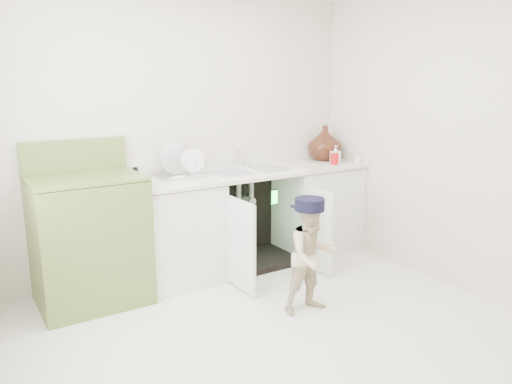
% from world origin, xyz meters
% --- Properties ---
extents(ground, '(3.50, 3.50, 0.00)m').
position_xyz_m(ground, '(0.00, 0.00, 0.00)').
color(ground, beige).
rests_on(ground, ground).
extents(room_shell, '(6.00, 5.50, 1.26)m').
position_xyz_m(room_shell, '(0.00, 0.00, 1.25)').
color(room_shell, beige).
rests_on(room_shell, ground).
extents(counter_run, '(2.44, 1.02, 1.26)m').
position_xyz_m(counter_run, '(0.59, 1.21, 0.48)').
color(counter_run, silver).
rests_on(counter_run, ground).
extents(avocado_stove, '(0.81, 0.65, 1.26)m').
position_xyz_m(avocado_stove, '(-0.94, 1.18, 0.52)').
color(avocado_stove, olive).
rests_on(avocado_stove, ground).
extents(repair_worker, '(0.45, 0.93, 0.88)m').
position_xyz_m(repair_worker, '(0.41, 0.12, 0.45)').
color(repair_worker, beige).
rests_on(repair_worker, ground).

